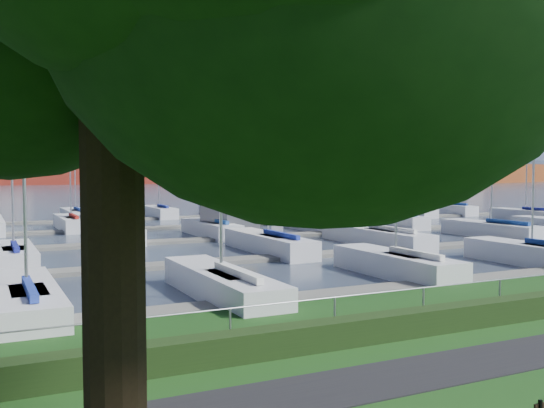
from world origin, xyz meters
TOP-DOWN VIEW (x-y plane):
  - path at (0.00, -3.00)m, footprint 160.00×2.00m
  - water at (0.00, 260.00)m, footprint 800.00×540.00m
  - hedge at (0.00, -0.40)m, footprint 80.00×0.70m
  - fence at (0.00, 0.00)m, footprint 80.00×0.04m
  - foothill at (0.00, 330.00)m, footprint 900.00×80.00m
  - mountains at (7.35, 404.62)m, footprint 1190.00×360.00m
  - docks at (0.00, 26.00)m, footprint 90.00×41.60m
  - crane at (4.87, 29.43)m, footprint 7.34×13.05m
  - cargo_ship_mid at (29.58, 215.67)m, footprint 105.10×19.47m
  - cargo_ship_east at (178.77, 172.70)m, footprint 90.84×48.45m
  - sailboat_fleet at (-1.49, 28.30)m, footprint 75.74×49.67m

SIDE VIEW (x-z plane):
  - water at x=0.00m, z-range -0.50..-0.30m
  - docks at x=0.00m, z-range -0.34..-0.09m
  - path at x=0.00m, z-range -0.01..0.03m
  - hedge at x=0.00m, z-range 0.00..0.70m
  - fence at x=0.00m, z-range 1.18..1.22m
  - cargo_ship_mid at x=29.58m, z-range -7.26..14.24m
  - cargo_ship_east at x=178.77m, z-range -7.12..14.38m
  - crane at x=4.87m, z-range -5.85..16.50m
  - sailboat_fleet at x=-1.49m, z-range -1.37..12.23m
  - foothill at x=0.00m, z-range 0.00..12.00m
  - mountains at x=7.35m, z-range -10.82..104.18m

